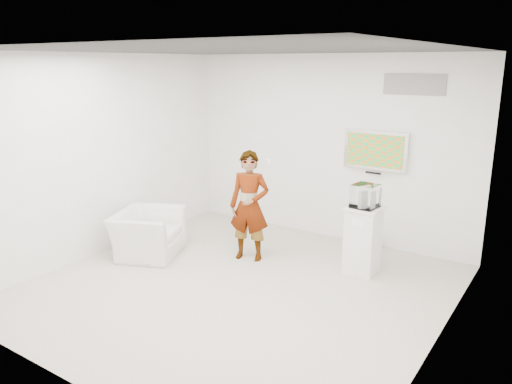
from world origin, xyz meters
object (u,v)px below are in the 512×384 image
pedestal (363,240)px  person (249,206)px  armchair (148,233)px  tv (376,150)px  floor_uplight (374,240)px

pedestal → person: bearing=-164.2°
person → armchair: person is taller
tv → armchair: 3.72m
tv → person: bearing=-130.2°
floor_uplight → tv: bearing=132.9°
tv → floor_uplight: tv is taller
armchair → tv: bearing=-72.3°
tv → pedestal: 1.56m
tv → floor_uplight: (0.10, -0.10, -1.42)m
pedestal → tv: bearing=105.1°
armchair → pedestal: 3.20m
person → pedestal: bearing=-1.5°
armchair → floor_uplight: armchair is taller
armchair → floor_uplight: bearing=-74.6°
tv → floor_uplight: 1.42m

